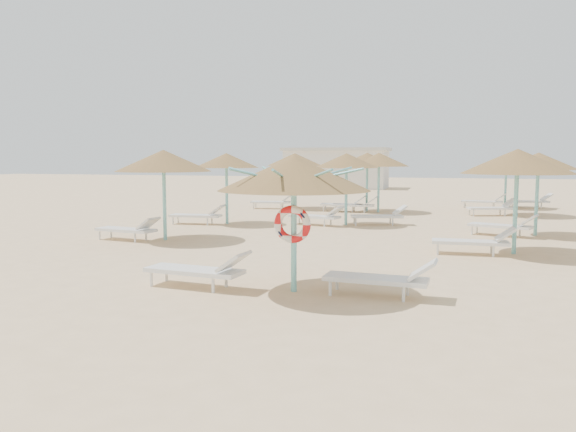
# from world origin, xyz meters

# --- Properties ---
(ground) EXTENTS (120.00, 120.00, 0.00)m
(ground) POSITION_xyz_m (0.00, 0.00, 0.00)
(ground) COLOR #E0BA88
(ground) RESTS_ON ground
(main_palapa) EXTENTS (2.82, 2.82, 2.53)m
(main_palapa) POSITION_xyz_m (0.17, -0.18, 2.19)
(main_palapa) COLOR #71C4C4
(main_palapa) RESTS_ON ground
(lounger_main_a) EXTENTS (2.12, 0.83, 0.75)m
(lounger_main_a) POSITION_xyz_m (-1.63, -0.40, 0.36)
(lounger_main_a) COLOR white
(lounger_main_a) RESTS_ON ground
(lounger_main_b) EXTENTS (2.03, 0.73, 0.72)m
(lounger_main_b) POSITION_xyz_m (1.82, -0.12, 0.35)
(lounger_main_b) COLOR white
(lounger_main_b) RESTS_ON ground
(palapa_field) EXTENTS (19.51, 17.39, 2.72)m
(palapa_field) POSITION_xyz_m (2.08, 11.51, 2.31)
(palapa_field) COLOR #71C4C4
(palapa_field) RESTS_ON ground
(service_hut) EXTENTS (8.40, 4.40, 3.25)m
(service_hut) POSITION_xyz_m (-6.00, 35.00, 1.64)
(service_hut) COLOR silver
(service_hut) RESTS_ON ground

